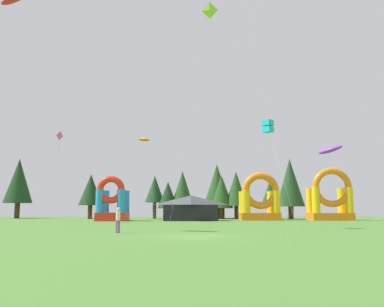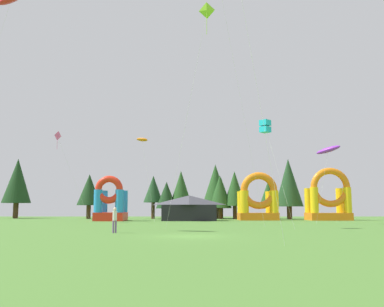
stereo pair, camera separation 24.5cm
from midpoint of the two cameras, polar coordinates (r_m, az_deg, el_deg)
The scene contains 23 objects.
ground_plane at distance 27.74m, azimuth 0.18°, elevation -11.21°, with size 120.00×120.00×0.00m, color #47752D.
kite_lime_diamond at distance 36.59m, azimuth 2.28°, elevation 18.52°, with size 4.07×5.45×18.52m.
kite_pink_diamond at distance 56.17m, azimuth -17.61°, elevation 2.14°, with size 4.55×1.82×11.35m.
kite_purple_parafoil at distance 50.03m, azimuth 18.33°, elevation 0.48°, with size 2.91×2.67×9.01m.
kite_cyan_box at distance 39.34m, azimuth 10.25°, elevation 3.67°, with size 2.53×2.60×9.89m.
kite_orange_parafoil at distance 57.18m, azimuth -6.55°, elevation 1.88°, with size 2.93×2.03×11.45m.
person_midfield at distance 31.75m, azimuth -10.12°, elevation -8.61°, with size 0.39×0.39×1.87m.
inflatable_orange_dome at distance 60.29m, azimuth -10.79°, elevation -6.90°, with size 4.09×4.80×6.24m.
inflatable_yellow_castle at distance 63.20m, azimuth 9.24°, elevation -6.64°, with size 5.67×4.69×7.02m.
inflatable_blue_arch at distance 64.80m, azimuth 18.38°, elevation -6.14°, with size 5.96×4.22×7.61m.
festival_tent at distance 60.12m, azimuth -0.14°, elevation -7.43°, with size 7.59×4.45×3.58m.
tree_row_1 at distance 79.63m, azimuth -22.49°, elevation -3.48°, with size 4.90×4.90×10.42m.
tree_row_2 at distance 71.76m, azimuth -13.59°, elevation -4.85°, with size 3.94×3.94×7.37m.
tree_row_3 at distance 70.80m, azimuth -5.06°, elevation -4.89°, with size 3.28×3.28×7.19m.
tree_row_4 at distance 69.05m, azimuth -3.26°, elevation -5.69°, with size 3.44×3.44×6.09m.
tree_row_5 at distance 69.33m, azimuth -1.28°, elevation -4.71°, with size 3.57×3.57×7.90m.
tree_row_6 at distance 73.31m, azimuth 3.01°, elevation -5.05°, with size 3.37×3.37×7.44m.
tree_row_7 at distance 70.67m, azimuth 3.46°, elevation -4.27°, with size 4.42×4.42×9.12m.
tree_row_8 at distance 69.18m, azimuth 4.06°, elevation -5.20°, with size 3.67×3.67×7.17m.
tree_row_9 at distance 73.82m, azimuth 4.21°, elevation -5.37°, with size 3.78×3.78×7.14m.
tree_row_10 at distance 69.28m, azimuth 6.06°, elevation -4.79°, with size 3.66×3.66×7.81m.
tree_row_11 at distance 71.26m, azimuth 10.60°, elevation -5.57°, with size 3.37×3.37×6.27m.
tree_row_12 at distance 69.83m, azimuth 13.26°, elevation -3.89°, with size 4.51×4.51×9.76m.
Camera 2 is at (0.10, -27.68, 1.87)m, focal length 39.15 mm.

